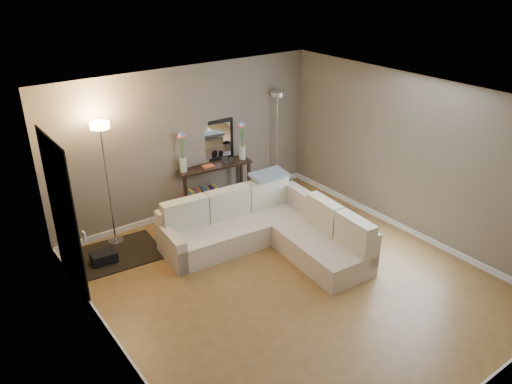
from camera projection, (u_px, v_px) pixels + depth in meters
floor at (289, 281)px, 7.10m from camera, size 5.00×5.50×0.01m
ceiling at (295, 102)px, 5.98m from camera, size 5.00×5.50×0.01m
wall_back at (188, 142)px, 8.55m from camera, size 5.00×0.02×2.60m
wall_front at (488, 307)px, 4.54m from camera, size 5.00×0.02×2.60m
wall_left at (108, 262)px, 5.20m from camera, size 0.02×5.50×2.60m
wall_right at (413, 158)px, 7.89m from camera, size 0.02×5.50×2.60m
baseboard_back at (193, 207)px, 9.07m from camera, size 5.00×0.03×0.10m
baseboard_left at (124, 353)px, 5.75m from camera, size 0.03×5.50×0.10m
baseboard_right at (402, 227)px, 8.41m from camera, size 0.03×5.50×0.10m
doorway at (63, 216)px, 6.54m from camera, size 0.02×1.20×2.20m
switch_plate at (84, 236)px, 5.88m from camera, size 0.02×0.08×0.12m
sectional_sofa at (266, 228)px, 7.83m from camera, size 2.50×2.53×0.86m
throw_blanket at (269, 175)px, 8.24m from camera, size 0.63×0.38×0.08m
console_table at (210, 184)px, 8.96m from camera, size 1.39×0.50×0.84m
leaning_mirror at (209, 142)px, 8.81m from camera, size 0.96×0.14×0.76m
table_decor at (215, 165)px, 8.80m from camera, size 0.58×0.15×0.14m
flower_vase_left at (183, 156)px, 8.45m from camera, size 0.16×0.14×0.72m
flower_vase_right at (242, 144)px, 8.98m from camera, size 0.16×0.14×0.72m
floor_lamp_lit at (105, 160)px, 7.46m from camera, size 0.31×0.31×2.01m
floor_lamp_unlit at (277, 121)px, 9.39m from camera, size 0.34×0.34×1.94m
charcoal_rug at (116, 254)px, 7.72m from camera, size 1.39×1.10×0.02m
black_bag at (104, 259)px, 7.51m from camera, size 0.39×0.29×0.24m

